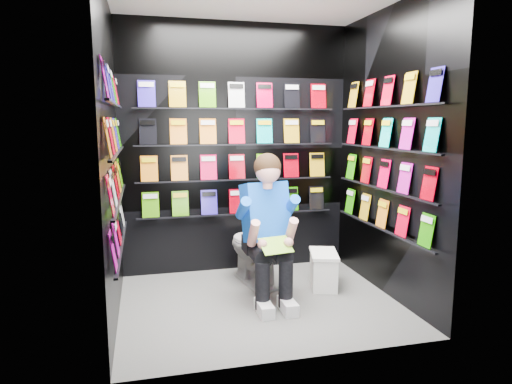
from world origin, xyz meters
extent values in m
plane|color=slate|center=(0.00, 0.00, 0.00)|extent=(2.40, 2.40, 0.00)
cube|color=black|center=(0.00, 1.00, 1.30)|extent=(2.40, 0.04, 2.60)
cube|color=black|center=(0.00, -1.00, 1.30)|extent=(2.40, 0.04, 2.60)
cube|color=black|center=(-1.20, 0.00, 1.30)|extent=(0.04, 2.00, 2.60)
cube|color=black|center=(1.20, 0.00, 1.30)|extent=(0.04, 2.00, 2.60)
imported|color=white|center=(0.08, 0.51, 0.37)|extent=(0.55, 0.81, 0.73)
cube|color=white|center=(0.70, 0.24, 0.16)|extent=(0.34, 0.46, 0.31)
cube|color=white|center=(0.70, 0.24, 0.33)|extent=(0.36, 0.49, 0.03)
cube|color=green|center=(0.08, -0.22, 0.58)|extent=(0.29, 0.20, 0.11)
camera|label=1|loc=(-0.95, -3.72, 1.59)|focal=32.00mm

